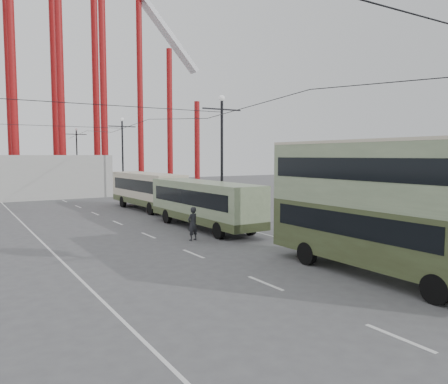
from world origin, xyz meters
TOP-DOWN VIEW (x-y plane):
  - ground at (0.00, 0.00)m, footprint 160.00×160.00m
  - road_markings at (-0.86, 19.70)m, footprint 12.52×120.00m
  - lamp_post_mid at (5.60, 18.00)m, footprint 3.20×0.44m
  - lamp_post_far at (5.60, 40.00)m, footprint 3.20×0.44m
  - lamp_post_distant at (5.60, 62.00)m, footprint 3.20×0.44m
  - roller_coaster at (-2.49, 56.89)m, footprint 52.95×5.00m
  - fairground_shed at (-6.00, 47.00)m, footprint 22.00×10.00m
  - double_decker_bus at (3.55, 2.41)m, footprint 2.66×10.43m
  - single_decker_green at (3.23, 16.48)m, footprint 2.72×11.31m
  - single_decker_cream at (3.85, 28.18)m, footprint 3.04×10.84m
  - pedestrian at (0.61, 13.13)m, footprint 0.84×0.68m

SIDE VIEW (x-z plane):
  - ground at x=0.00m, z-range 0.00..0.00m
  - road_markings at x=-0.86m, z-range 0.00..0.01m
  - pedestrian at x=0.61m, z-range 0.00..1.98m
  - single_decker_green at x=3.23m, z-range 0.20..3.40m
  - single_decker_cream at x=3.85m, z-range 0.21..3.56m
  - fairground_shed at x=-6.00m, z-range 0.00..5.00m
  - double_decker_bus at x=3.55m, z-range 0.34..5.94m
  - lamp_post_mid at x=5.60m, z-range 0.02..9.34m
  - lamp_post_far at x=5.60m, z-range 0.02..9.34m
  - lamp_post_distant at x=5.60m, z-range 0.02..9.34m
  - roller_coaster at x=-2.49m, z-range -4.82..50.66m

